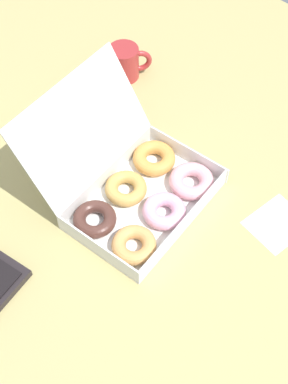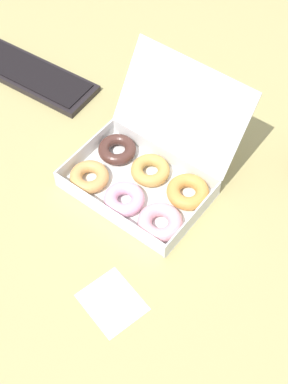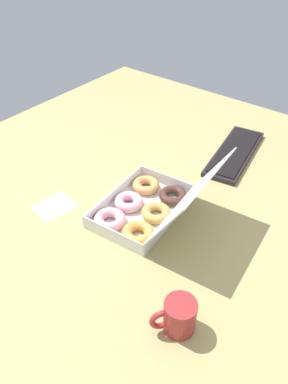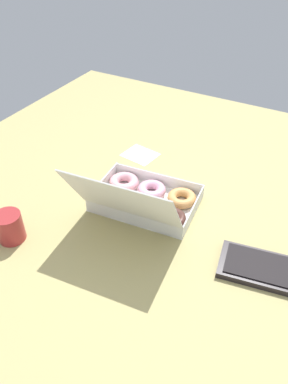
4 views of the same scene
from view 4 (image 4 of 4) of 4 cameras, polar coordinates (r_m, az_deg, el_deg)
name	(u,v)px [view 4 (image 4 of 4)]	position (r cm, az deg, el deg)	size (l,w,h in cm)	color
ground_plane	(160,214)	(121.39, 2.46, -3.30)	(180.00, 180.00, 2.00)	tan
donut_box	(142,199)	(120.24, -0.32, -1.08)	(35.66, 36.52, 23.93)	white
coffee_mug	(9,226)	(115.84, -19.82, -4.87)	(10.28, 9.19, 8.99)	#A62D2E
paper_napkin	(140,155)	(147.04, -0.59, 5.72)	(12.48, 10.61, 0.15)	white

